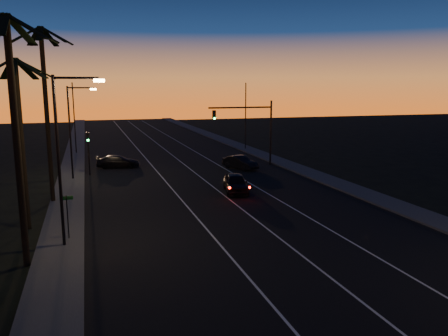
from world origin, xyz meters
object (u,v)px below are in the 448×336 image
object	(u,v)px
lead_car	(236,183)
right_car	(240,162)
signal_mast	(251,122)
cross_car	(118,161)

from	to	relation	value
lead_car	right_car	world-z (taller)	lead_car
signal_mast	right_car	bearing A→B (deg)	-139.62
cross_car	lead_car	bearing A→B (deg)	-59.76
right_car	cross_car	xyz separation A→B (m)	(-12.10, 4.62, -0.03)
lead_car	right_car	distance (m)	10.34
signal_mast	right_car	size ratio (longest dim) A/B	1.63
signal_mast	lead_car	bearing A→B (deg)	-116.29
lead_car	right_car	size ratio (longest dim) A/B	1.18
lead_car	right_car	bearing A→B (deg)	68.40
lead_car	cross_car	size ratio (longest dim) A/B	1.10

